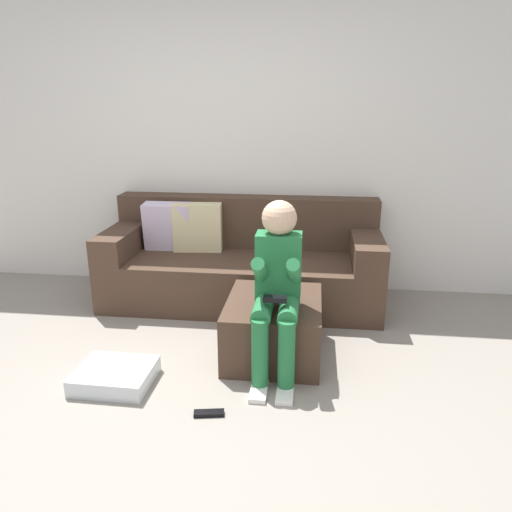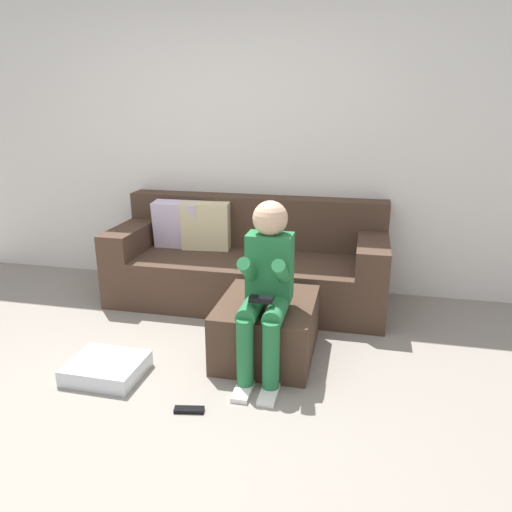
% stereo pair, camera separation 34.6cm
% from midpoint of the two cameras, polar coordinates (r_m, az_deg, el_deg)
% --- Properties ---
extents(ground_plane, '(7.50, 7.50, 0.00)m').
position_cam_midpoint_polar(ground_plane, '(2.83, -14.36, -18.91)').
color(ground_plane, gray).
extents(wall_back, '(5.77, 0.10, 2.79)m').
position_cam_midpoint_polar(wall_back, '(4.44, -5.25, 14.18)').
color(wall_back, silver).
rests_on(wall_back, ground_plane).
extents(couch_sectional, '(2.29, 0.88, 0.85)m').
position_cam_midpoint_polar(couch_sectional, '(4.21, -4.19, -0.83)').
color(couch_sectional, '#473326').
rests_on(couch_sectional, ground_plane).
extents(ottoman, '(0.62, 0.74, 0.39)m').
position_cam_midpoint_polar(ottoman, '(3.34, -0.92, -8.35)').
color(ottoman, '#473326').
rests_on(ottoman, ground_plane).
extents(person_seated, '(0.28, 0.62, 1.08)m').
position_cam_midpoint_polar(person_seated, '(2.99, -0.83, -3.05)').
color(person_seated, '#26723F').
rests_on(person_seated, ground_plane).
extents(storage_bin, '(0.46, 0.39, 0.10)m').
position_cam_midpoint_polar(storage_bin, '(3.25, -19.11, -13.10)').
color(storage_bin, silver).
rests_on(storage_bin, ground_plane).
extents(remote_near_ottoman, '(0.17, 0.08, 0.02)m').
position_cam_midpoint_polar(remote_near_ottoman, '(2.87, -9.11, -17.69)').
color(remote_near_ottoman, black).
rests_on(remote_near_ottoman, ground_plane).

